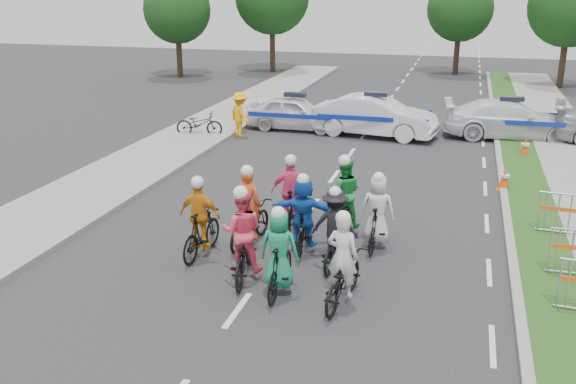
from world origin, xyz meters
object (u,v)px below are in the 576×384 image
(rider_3, at_px, (201,226))
(rider_6, at_px, (249,219))
(marshal_hiviz, at_px, (240,115))
(tree_1, at_px, (570,6))
(police_car_1, at_px, (375,116))
(tree_0, at_px, (177,10))
(tree_4, at_px, (460,9))
(police_car_2, at_px, (510,120))
(rider_5, at_px, (304,219))
(cone_1, at_px, (525,147))
(rider_0, at_px, (342,273))
(rider_1, at_px, (280,260))
(rider_7, at_px, (377,218))
(police_car_0, at_px, (295,113))
(rider_8, at_px, (344,204))
(parked_bike, at_px, (199,124))
(cone_0, at_px, (504,179))
(rider_2, at_px, (243,244))
(rider_4, at_px, (335,235))
(rider_9, at_px, (291,201))

(rider_3, height_order, rider_6, rider_6)
(marshal_hiviz, relative_size, tree_1, 0.26)
(rider_6, bearing_deg, rider_3, 55.51)
(police_car_1, distance_m, tree_0, 19.74)
(marshal_hiviz, bearing_deg, tree_4, -71.99)
(tree_1, bearing_deg, police_car_2, -103.85)
(rider_5, bearing_deg, cone_1, -122.82)
(rider_3, xyz_separation_m, rider_5, (2.13, 0.87, 0.06))
(rider_0, height_order, rider_1, rider_0)
(rider_7, relative_size, police_car_1, 0.38)
(police_car_0, xyz_separation_m, marshal_hiviz, (-1.75, -1.83, 0.20))
(rider_5, distance_m, rider_7, 1.71)
(rider_8, relative_size, tree_4, 0.33)
(cone_1, relative_size, parked_bike, 0.38)
(police_car_1, bearing_deg, police_car_2, -70.00)
(rider_8, bearing_deg, rider_3, 28.40)
(cone_0, relative_size, cone_1, 1.00)
(parked_bike, xyz_separation_m, tree_4, (9.33, 20.90, 3.70))
(rider_5, bearing_deg, tree_4, -99.10)
(police_car_2, distance_m, cone_0, 7.05)
(rider_8, relative_size, parked_bike, 1.10)
(rider_0, distance_m, cone_0, 8.81)
(rider_0, height_order, rider_8, rider_8)
(rider_1, height_order, rider_3, rider_3)
(marshal_hiviz, bearing_deg, cone_1, -142.81)
(cone_1, bearing_deg, rider_2, -118.24)
(rider_3, distance_m, rider_4, 2.98)
(rider_0, height_order, cone_0, rider_0)
(rider_9, bearing_deg, tree_4, -103.56)
(police_car_1, bearing_deg, rider_6, -177.76)
(rider_8, bearing_deg, tree_4, -104.09)
(tree_1, bearing_deg, rider_5, -107.48)
(police_car_1, height_order, tree_4, tree_4)
(parked_bike, xyz_separation_m, tree_0, (-7.67, 14.90, 3.70))
(police_car_0, height_order, tree_4, tree_4)
(tree_0, bearing_deg, rider_6, -62.10)
(marshal_hiviz, bearing_deg, rider_0, 155.98)
(rider_5, height_order, tree_0, tree_0)
(rider_7, xyz_separation_m, tree_1, (6.92, 26.30, 3.82))
(rider_8, distance_m, police_car_0, 11.58)
(rider_1, bearing_deg, rider_8, -100.89)
(rider_4, xyz_separation_m, police_car_2, (4.22, 13.53, 0.03))
(rider_1, xyz_separation_m, police_car_0, (-3.52, 14.35, -0.04))
(rider_1, distance_m, rider_2, 1.05)
(rider_9, xyz_separation_m, cone_1, (6.07, 8.90, -0.41))
(tree_1, height_order, tree_4, tree_1)
(rider_0, height_order, rider_2, rider_2)
(rider_8, height_order, police_car_1, rider_8)
(rider_8, xyz_separation_m, cone_0, (3.94, 4.57, -0.40))
(rider_2, bearing_deg, cone_0, -136.16)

